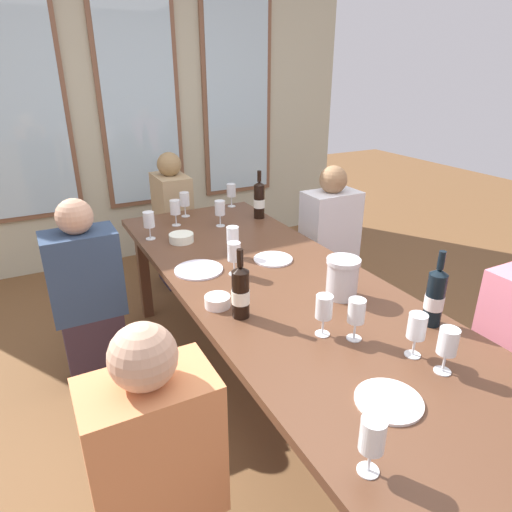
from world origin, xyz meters
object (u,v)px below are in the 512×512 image
at_px(wine_glass_1, 149,221).
at_px(wine_glass_3, 234,252).
at_px(metal_pitcher, 342,278).
at_px(wine_glass_8, 372,436).
at_px(wine_bottle_1, 241,292).
at_px(seated_person_1, 329,246).
at_px(seated_person_4, 174,224).
at_px(seated_person_0, 88,300).
at_px(white_plate_2, 199,270).
at_px(wine_glass_10, 185,200).
at_px(wine_glass_2, 356,313).
at_px(white_plate_0, 273,259).
at_px(seated_person_2, 159,487).
at_px(dining_table, 282,296).
at_px(white_plate_1, 389,401).
at_px(wine_glass_0, 175,209).
at_px(wine_glass_5, 448,344).
at_px(wine_glass_6, 231,191).
at_px(wine_bottle_0, 435,297).
at_px(wine_glass_4, 417,327).
at_px(tasting_bowl_1, 181,238).
at_px(wine_bottle_2, 259,200).
at_px(tasting_bowl_0, 217,301).
at_px(wine_glass_9, 233,236).
at_px(wine_glass_11, 324,308).

height_order(wine_glass_1, wine_glass_3, same).
height_order(metal_pitcher, wine_glass_8, metal_pitcher).
height_order(wine_bottle_1, seated_person_1, seated_person_1).
bearing_deg(seated_person_4, seated_person_1, -50.31).
bearing_deg(seated_person_0, white_plate_2, -33.62).
xyz_separation_m(wine_glass_3, wine_glass_10, (0.10, 1.03, -0.00)).
bearing_deg(seated_person_4, wine_glass_2, -89.74).
relative_size(white_plate_0, seated_person_2, 0.19).
xyz_separation_m(dining_table, white_plate_1, (-0.12, -0.87, 0.07)).
bearing_deg(white_plate_2, wine_glass_1, 99.52).
distance_m(white_plate_0, wine_glass_2, 0.83).
height_order(wine_glass_0, wine_glass_5, same).
height_order(wine_glass_1, wine_glass_6, same).
bearing_deg(white_plate_0, wine_glass_2, -97.06).
height_order(wine_bottle_0, wine_glass_2, wine_bottle_0).
bearing_deg(wine_glass_4, tasting_bowl_1, 104.04).
relative_size(dining_table, wine_bottle_0, 8.47).
distance_m(wine_bottle_0, wine_bottle_2, 1.57).
height_order(tasting_bowl_0, wine_glass_9, wine_glass_9).
height_order(dining_table, seated_person_0, seated_person_0).
distance_m(white_plate_0, wine_bottle_0, 0.92).
xyz_separation_m(white_plate_1, wine_glass_4, (0.26, 0.15, 0.12)).
relative_size(wine_glass_3, wine_glass_5, 1.00).
relative_size(wine_bottle_2, wine_glass_5, 1.92).
xyz_separation_m(metal_pitcher, tasting_bowl_0, (-0.55, 0.18, -0.07)).
bearing_deg(wine_bottle_2, tasting_bowl_1, -163.52).
bearing_deg(wine_glass_8, white_plate_2, 87.66).
bearing_deg(wine_glass_2, wine_glass_10, 92.09).
relative_size(tasting_bowl_1, seated_person_1, 0.13).
height_order(wine_glass_11, seated_person_4, seated_person_4).
bearing_deg(wine_glass_11, white_plate_0, 75.28).
bearing_deg(dining_table, wine_bottle_1, -151.37).
xyz_separation_m(wine_glass_1, wine_glass_8, (0.04, -1.97, 0.00)).
height_order(white_plate_0, wine_glass_0, wine_glass_0).
bearing_deg(wine_glass_10, wine_glass_2, -87.91).
bearing_deg(wine_bottle_2, wine_glass_10, 148.62).
relative_size(wine_bottle_0, wine_glass_2, 1.88).
bearing_deg(wine_glass_11, tasting_bowl_1, 97.49).
xyz_separation_m(metal_pitcher, wine_glass_3, (-0.34, 0.45, 0.03)).
bearing_deg(tasting_bowl_1, seated_person_2, -112.20).
xyz_separation_m(wine_bottle_1, wine_glass_2, (0.32, -0.36, -0.00)).
bearing_deg(wine_glass_3, dining_table, -55.22).
distance_m(wine_glass_5, wine_glass_6, 2.16).
relative_size(tasting_bowl_1, seated_person_4, 0.13).
bearing_deg(white_plate_2, white_plate_1, -81.65).
height_order(tasting_bowl_0, wine_glass_0, wine_glass_0).
height_order(wine_bottle_0, seated_person_4, seated_person_4).
xyz_separation_m(white_plate_2, wine_glass_6, (0.64, 0.97, 0.11)).
bearing_deg(white_plate_2, seated_person_0, 146.38).
relative_size(metal_pitcher, wine_glass_1, 1.09).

